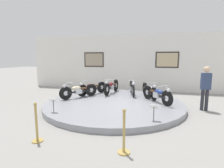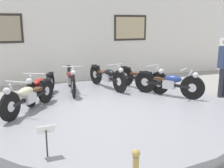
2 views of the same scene
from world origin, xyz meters
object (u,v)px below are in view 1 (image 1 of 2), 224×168
(motorcycle_silver, at_px, (149,90))
(visitor_standing, at_px, (206,85))
(motorcycle_cream, at_px, (78,90))
(motorcycle_blue, at_px, (157,94))
(motorcycle_red, at_px, (92,88))
(info_placard_front_centre, at_px, (154,109))
(stanchion_post_left_of_entry, at_px, (37,129))
(info_placard_front_left, at_px, (53,102))
(motorcycle_maroon, at_px, (111,86))
(stanchion_post_right_of_entry, at_px, (124,138))
(motorcycle_black, at_px, (132,87))

(motorcycle_silver, xyz_separation_m, visitor_standing, (2.22, -0.93, 0.44))
(motorcycle_cream, xyz_separation_m, motorcycle_blue, (3.69, 0.00, 0.01))
(motorcycle_cream, distance_m, motorcycle_red, 0.97)
(motorcycle_cream, relative_size, motorcycle_blue, 0.97)
(info_placard_front_centre, xyz_separation_m, stanchion_post_left_of_entry, (-2.86, -1.72, -0.22))
(info_placard_front_centre, bearing_deg, info_placard_front_left, 180.00)
(motorcycle_red, xyz_separation_m, motorcycle_maroon, (0.92, 0.56, 0.03))
(motorcycle_blue, bearing_deg, info_placard_front_left, -147.53)
(visitor_standing, relative_size, stanchion_post_left_of_entry, 1.75)
(motorcycle_silver, height_order, stanchion_post_left_of_entry, stanchion_post_left_of_entry)
(motorcycle_silver, distance_m, visitor_standing, 2.44)
(motorcycle_blue, distance_m, stanchion_post_right_of_entry, 4.08)
(motorcycle_cream, height_order, motorcycle_blue, motorcycle_blue)
(info_placard_front_left, bearing_deg, motorcycle_red, 85.46)
(motorcycle_black, xyz_separation_m, info_placard_front_centre, (1.17, -3.73, -0.02))
(visitor_standing, bearing_deg, motorcycle_silver, 157.34)
(visitor_standing, bearing_deg, motorcycle_cream, 179.69)
(motorcycle_red, height_order, motorcycle_blue, motorcycle_blue)
(motorcycle_silver, bearing_deg, info_placard_front_centre, -85.37)
(motorcycle_red, xyz_separation_m, info_placard_front_left, (-0.25, -3.17, -0.00))
(motorcycle_maroon, bearing_deg, info_placard_front_left, -107.47)
(visitor_standing, xyz_separation_m, stanchion_post_left_of_entry, (-4.82, -3.97, -0.68))
(motorcycle_black, distance_m, visitor_standing, 3.49)
(info_placard_front_centre, relative_size, stanchion_post_left_of_entry, 0.50)
(stanchion_post_right_of_entry, bearing_deg, motorcycle_maroon, 107.14)
(motorcycle_red, height_order, info_placard_front_centre, motorcycle_red)
(motorcycle_maroon, height_order, motorcycle_black, motorcycle_maroon)
(motorcycle_blue, height_order, info_placard_front_centre, motorcycle_blue)
(visitor_standing, relative_size, stanchion_post_right_of_entry, 1.75)
(motorcycle_maroon, relative_size, stanchion_post_right_of_entry, 1.97)
(motorcycle_black, height_order, info_placard_front_left, motorcycle_black)
(motorcycle_maroon, xyz_separation_m, info_placard_front_left, (-1.17, -3.73, -0.03))
(motorcycle_maroon, xyz_separation_m, stanchion_post_right_of_entry, (1.68, -5.46, -0.26))
(motorcycle_maroon, bearing_deg, stanchion_post_left_of_entry, -95.81)
(info_placard_front_left, bearing_deg, info_placard_front_centre, 0.00)
(stanchion_post_left_of_entry, xyz_separation_m, stanchion_post_right_of_entry, (2.24, 0.00, 0.00))
(motorcycle_cream, bearing_deg, stanchion_post_right_of_entry, -53.48)
(motorcycle_black, height_order, stanchion_post_left_of_entry, stanchion_post_left_of_entry)
(visitor_standing, bearing_deg, stanchion_post_right_of_entry, -123.00)
(motorcycle_maroon, xyz_separation_m, motorcycle_black, (1.13, -0.00, -0.01))
(motorcycle_maroon, height_order, info_placard_front_centre, motorcycle_maroon)
(motorcycle_red, height_order, visitor_standing, visitor_standing)
(motorcycle_black, bearing_deg, motorcycle_cream, -148.99)
(motorcycle_blue, height_order, stanchion_post_right_of_entry, stanchion_post_right_of_entry)
(info_placard_front_left, height_order, stanchion_post_left_of_entry, stanchion_post_left_of_entry)
(stanchion_post_right_of_entry, bearing_deg, motorcycle_red, 118.00)
(stanchion_post_left_of_entry, distance_m, stanchion_post_right_of_entry, 2.24)
(motorcycle_black, distance_m, stanchion_post_right_of_entry, 5.49)
(motorcycle_blue, xyz_separation_m, visitor_standing, (1.86, -0.03, 0.44))
(motorcycle_blue, bearing_deg, motorcycle_silver, 112.07)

